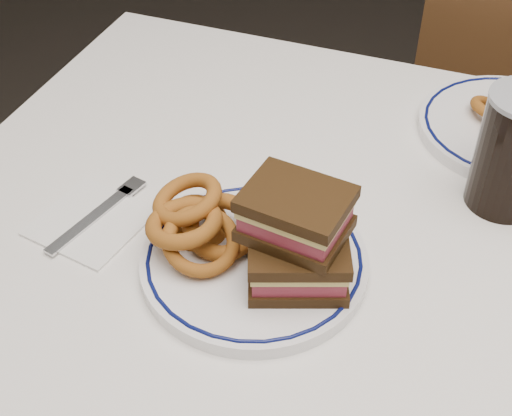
% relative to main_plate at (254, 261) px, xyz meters
% --- Properties ---
extents(dining_table, '(1.27, 0.87, 0.75)m').
position_rel_main_plate_xyz_m(dining_table, '(0.16, 0.11, -0.12)').
color(dining_table, silver).
rests_on(dining_table, floor).
extents(main_plate, '(0.27, 0.27, 0.02)m').
position_rel_main_plate_xyz_m(main_plate, '(0.00, 0.00, 0.00)').
color(main_plate, white).
rests_on(main_plate, dining_table).
extents(reuben_sandwich, '(0.14, 0.13, 0.12)m').
position_rel_main_plate_xyz_m(reuben_sandwich, '(0.05, -0.01, 0.07)').
color(reuben_sandwich, black).
rests_on(reuben_sandwich, main_plate).
extents(onion_rings_main, '(0.14, 0.13, 0.09)m').
position_rel_main_plate_xyz_m(onion_rings_main, '(-0.07, 0.00, 0.04)').
color(onion_rings_main, brown).
rests_on(onion_rings_main, main_plate).
extents(ketchup_ramekin, '(0.05, 0.05, 0.03)m').
position_rel_main_plate_xyz_m(ketchup_ramekin, '(-0.02, 0.10, 0.02)').
color(ketchup_ramekin, silver).
rests_on(ketchup_ramekin, main_plate).
extents(far_plate, '(0.27, 0.27, 0.02)m').
position_rel_main_plate_xyz_m(far_plate, '(0.26, 0.39, 0.00)').
color(far_plate, white).
rests_on(far_plate, dining_table).
extents(napkin_fork, '(0.15, 0.17, 0.01)m').
position_rel_main_plate_xyz_m(napkin_fork, '(-0.22, 0.00, -0.01)').
color(napkin_fork, white).
rests_on(napkin_fork, dining_table).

